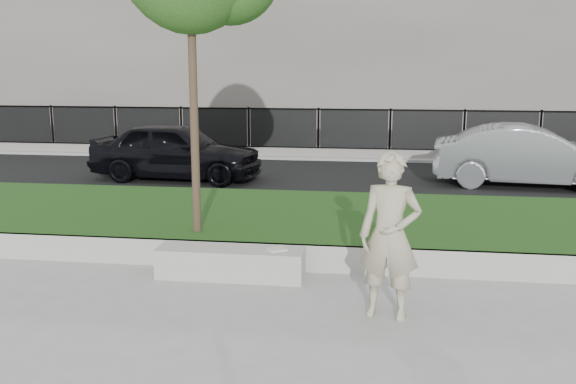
# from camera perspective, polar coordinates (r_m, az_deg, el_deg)

# --- Properties ---
(ground) EXTENTS (90.00, 90.00, 0.00)m
(ground) POSITION_cam_1_polar(r_m,az_deg,el_deg) (8.45, -0.96, -9.21)
(ground) COLOR gray
(ground) RESTS_ON ground
(grass_bank) EXTENTS (34.00, 4.00, 0.40)m
(grass_bank) POSITION_cam_1_polar(r_m,az_deg,el_deg) (11.23, 1.43, -2.90)
(grass_bank) COLOR black
(grass_bank) RESTS_ON ground
(grass_kerb) EXTENTS (34.00, 0.08, 0.40)m
(grass_kerb) POSITION_cam_1_polar(r_m,az_deg,el_deg) (9.36, 0.03, -5.84)
(grass_kerb) COLOR #9A9790
(grass_kerb) RESTS_ON ground
(street) EXTENTS (34.00, 7.00, 0.04)m
(street) POSITION_cam_1_polar(r_m,az_deg,el_deg) (16.63, 3.61, 1.15)
(street) COLOR black
(street) RESTS_ON ground
(far_pavement) EXTENTS (34.00, 3.00, 0.12)m
(far_pavement) POSITION_cam_1_polar(r_m,az_deg,el_deg) (21.05, 4.58, 3.42)
(far_pavement) COLOR gray
(far_pavement) RESTS_ON ground
(iron_fence) EXTENTS (32.00, 0.30, 1.50)m
(iron_fence) POSITION_cam_1_polar(r_m,az_deg,el_deg) (20.00, 4.42, 4.40)
(iron_fence) COLOR slate
(iron_fence) RESTS_ON far_pavement
(building_facade) EXTENTS (34.00, 10.00, 10.00)m
(building_facade) POSITION_cam_1_polar(r_m,az_deg,el_deg) (27.91, 5.66, 15.53)
(building_facade) COLOR #5E5953
(building_facade) RESTS_ON ground
(stone_bench) EXTENTS (2.07, 0.52, 0.42)m
(stone_bench) POSITION_cam_1_polar(r_m,az_deg,el_deg) (9.11, -5.13, -6.30)
(stone_bench) COLOR #9A9790
(stone_bench) RESTS_ON ground
(man) EXTENTS (0.80, 0.60, 1.98)m
(man) POSITION_cam_1_polar(r_m,az_deg,el_deg) (7.60, 9.04, -3.88)
(man) COLOR tan
(man) RESTS_ON ground
(book) EXTENTS (0.30, 0.29, 0.03)m
(book) POSITION_cam_1_polar(r_m,az_deg,el_deg) (8.92, -0.99, -5.13)
(book) COLOR beige
(book) RESTS_ON stone_bench
(car_dark) EXTENTS (4.46, 2.07, 1.48)m
(car_dark) POSITION_cam_1_polar(r_m,az_deg,el_deg) (16.57, -9.89, 3.63)
(car_dark) COLOR black
(car_dark) RESTS_ON street
(car_silver) EXTENTS (4.62, 2.03, 1.48)m
(car_silver) POSITION_cam_1_polar(r_m,az_deg,el_deg) (16.45, 20.66, 3.00)
(car_silver) COLOR gray
(car_silver) RESTS_ON street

